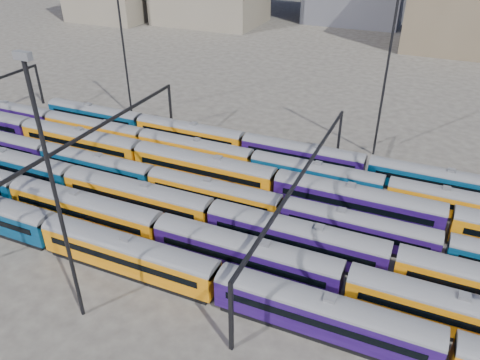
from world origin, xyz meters
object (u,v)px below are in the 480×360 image
at_px(mast_2, 55,192).
at_px(rake_2, 296,235).
at_px(rake_0, 128,252).
at_px(rake_1, 84,207).

bearing_deg(mast_2, rake_2, 46.58).
distance_m(rake_2, mast_2, 25.97).
distance_m(rake_0, rake_1, 11.12).
distance_m(rake_1, mast_2, 18.85).
bearing_deg(rake_0, rake_1, 153.27).
bearing_deg(rake_2, mast_2, -133.42).
height_order(rake_1, mast_2, mast_2).
relative_size(rake_0, rake_1, 0.99).
height_order(rake_0, mast_2, mast_2).
bearing_deg(rake_0, rake_2, 32.99).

